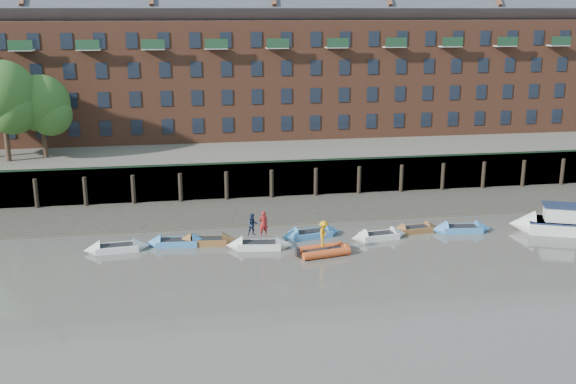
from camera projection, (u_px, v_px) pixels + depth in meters
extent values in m
plane|color=#5C574F|center=(357.00, 295.00, 39.63)|extent=(220.00, 220.00, 0.00)
cube|color=#3D382F|center=(301.00, 209.00, 56.76)|extent=(110.00, 8.00, 0.50)
cube|color=#4C4336|center=(309.00, 221.00, 53.53)|extent=(110.00, 1.60, 0.10)
cube|color=#2D2A26|center=(293.00, 178.00, 60.53)|extent=(110.00, 0.80, 3.20)
cylinder|color=black|center=(36.00, 194.00, 56.51)|extent=(0.36, 0.36, 2.60)
cylinder|color=black|center=(85.00, 192.00, 57.15)|extent=(0.36, 0.36, 2.60)
cylinder|color=black|center=(133.00, 190.00, 57.78)|extent=(0.36, 0.36, 2.60)
cylinder|color=black|center=(180.00, 188.00, 58.41)|extent=(0.36, 0.36, 2.60)
cylinder|color=black|center=(227.00, 186.00, 59.04)|extent=(0.36, 0.36, 2.60)
cylinder|color=black|center=(272.00, 184.00, 59.68)|extent=(0.36, 0.36, 2.60)
cylinder|color=black|center=(316.00, 182.00, 60.31)|extent=(0.36, 0.36, 2.60)
cylinder|color=black|center=(359.00, 181.00, 60.94)|extent=(0.36, 0.36, 2.60)
cylinder|color=black|center=(401.00, 179.00, 61.57)|extent=(0.36, 0.36, 2.60)
cylinder|color=black|center=(443.00, 177.00, 62.20)|extent=(0.36, 0.36, 2.60)
cylinder|color=black|center=(483.00, 175.00, 62.84)|extent=(0.36, 0.36, 2.60)
cylinder|color=black|center=(523.00, 174.00, 63.47)|extent=(0.36, 0.36, 2.60)
cylinder|color=black|center=(562.00, 172.00, 64.10)|extent=(0.36, 0.36, 2.60)
cube|color=#264C2D|center=(293.00, 161.00, 59.81)|extent=(110.00, 0.06, 0.10)
cube|color=#5E594D|center=(271.00, 148.00, 73.48)|extent=(110.00, 28.00, 3.20)
cube|color=brown|center=(270.00, 77.00, 72.44)|extent=(80.00, 10.00, 12.00)
cube|color=#42444C|center=(269.00, 8.00, 70.55)|extent=(80.60, 15.56, 15.56)
cube|color=black|center=(9.00, 131.00, 64.65)|extent=(1.10, 0.12, 1.50)
cube|color=black|center=(42.00, 130.00, 65.12)|extent=(1.10, 0.12, 1.50)
cube|color=black|center=(74.00, 129.00, 65.60)|extent=(1.10, 0.12, 1.50)
cube|color=black|center=(106.00, 128.00, 66.07)|extent=(1.10, 0.12, 1.50)
cube|color=black|center=(137.00, 127.00, 66.55)|extent=(1.10, 0.12, 1.50)
cube|color=black|center=(168.00, 127.00, 67.02)|extent=(1.10, 0.12, 1.50)
cube|color=black|center=(198.00, 126.00, 67.49)|extent=(1.10, 0.12, 1.50)
cube|color=black|center=(228.00, 125.00, 67.97)|extent=(1.10, 0.12, 1.50)
cube|color=black|center=(257.00, 124.00, 68.44)|extent=(1.10, 0.12, 1.50)
cube|color=black|center=(286.00, 123.00, 68.92)|extent=(1.10, 0.12, 1.50)
cube|color=black|center=(315.00, 123.00, 69.39)|extent=(1.10, 0.12, 1.50)
cube|color=black|center=(343.00, 122.00, 69.87)|extent=(1.10, 0.12, 1.50)
cube|color=black|center=(371.00, 121.00, 70.34)|extent=(1.10, 0.12, 1.50)
cube|color=black|center=(399.00, 120.00, 70.81)|extent=(1.10, 0.12, 1.50)
cube|color=black|center=(426.00, 120.00, 71.29)|extent=(1.10, 0.12, 1.50)
cube|color=black|center=(453.00, 119.00, 71.76)|extent=(1.10, 0.12, 1.50)
cube|color=black|center=(479.00, 118.00, 72.24)|extent=(1.10, 0.12, 1.50)
cube|color=black|center=(505.00, 117.00, 72.71)|extent=(1.10, 0.12, 1.50)
cube|color=black|center=(531.00, 117.00, 73.19)|extent=(1.10, 0.12, 1.50)
cube|color=black|center=(556.00, 116.00, 73.66)|extent=(1.10, 0.12, 1.50)
cube|color=black|center=(6.00, 102.00, 63.91)|extent=(1.10, 0.12, 1.50)
cube|color=black|center=(39.00, 101.00, 64.39)|extent=(1.10, 0.12, 1.50)
cube|color=black|center=(72.00, 100.00, 64.86)|extent=(1.10, 0.12, 1.50)
cube|color=black|center=(104.00, 100.00, 65.34)|extent=(1.10, 0.12, 1.50)
cube|color=black|center=(135.00, 99.00, 65.81)|extent=(1.10, 0.12, 1.50)
cube|color=black|center=(166.00, 98.00, 66.29)|extent=(1.10, 0.12, 1.50)
cube|color=black|center=(197.00, 98.00, 66.76)|extent=(1.10, 0.12, 1.50)
cube|color=black|center=(227.00, 97.00, 67.23)|extent=(1.10, 0.12, 1.50)
cube|color=black|center=(257.00, 97.00, 67.71)|extent=(1.10, 0.12, 1.50)
cube|color=black|center=(286.00, 96.00, 68.18)|extent=(1.10, 0.12, 1.50)
cube|color=black|center=(315.00, 95.00, 68.66)|extent=(1.10, 0.12, 1.50)
cube|color=black|center=(344.00, 95.00, 69.13)|extent=(1.10, 0.12, 1.50)
cube|color=black|center=(372.00, 94.00, 69.61)|extent=(1.10, 0.12, 1.50)
cube|color=black|center=(400.00, 94.00, 70.08)|extent=(1.10, 0.12, 1.50)
cube|color=black|center=(427.00, 93.00, 70.55)|extent=(1.10, 0.12, 1.50)
cube|color=black|center=(454.00, 92.00, 71.03)|extent=(1.10, 0.12, 1.50)
cube|color=black|center=(481.00, 92.00, 71.50)|extent=(1.10, 0.12, 1.50)
cube|color=black|center=(507.00, 91.00, 71.98)|extent=(1.10, 0.12, 1.50)
cube|color=black|center=(533.00, 91.00, 72.45)|extent=(1.10, 0.12, 1.50)
cube|color=black|center=(559.00, 90.00, 72.93)|extent=(1.10, 0.12, 1.50)
cube|color=black|center=(3.00, 72.00, 63.18)|extent=(1.10, 0.12, 1.50)
cube|color=black|center=(36.00, 71.00, 63.65)|extent=(1.10, 0.12, 1.50)
cube|color=black|center=(69.00, 71.00, 64.13)|extent=(1.10, 0.12, 1.50)
cube|color=black|center=(102.00, 71.00, 64.60)|extent=(1.10, 0.12, 1.50)
cube|color=black|center=(133.00, 70.00, 65.08)|extent=(1.10, 0.12, 1.50)
cube|color=black|center=(165.00, 70.00, 65.55)|extent=(1.10, 0.12, 1.50)
cube|color=black|center=(196.00, 69.00, 66.02)|extent=(1.10, 0.12, 1.50)
cube|color=black|center=(226.00, 69.00, 66.50)|extent=(1.10, 0.12, 1.50)
cube|color=black|center=(257.00, 68.00, 66.97)|extent=(1.10, 0.12, 1.50)
cube|color=black|center=(286.00, 68.00, 67.45)|extent=(1.10, 0.12, 1.50)
cube|color=black|center=(316.00, 68.00, 67.92)|extent=(1.10, 0.12, 1.50)
cube|color=black|center=(344.00, 67.00, 68.40)|extent=(1.10, 0.12, 1.50)
cube|color=black|center=(373.00, 67.00, 68.87)|extent=(1.10, 0.12, 1.50)
cube|color=black|center=(401.00, 66.00, 69.34)|extent=(1.10, 0.12, 1.50)
cube|color=black|center=(429.00, 66.00, 69.82)|extent=(1.10, 0.12, 1.50)
cube|color=black|center=(456.00, 66.00, 70.29)|extent=(1.10, 0.12, 1.50)
cube|color=black|center=(483.00, 65.00, 70.77)|extent=(1.10, 0.12, 1.50)
cube|color=black|center=(510.00, 65.00, 71.24)|extent=(1.10, 0.12, 1.50)
cube|color=black|center=(536.00, 64.00, 71.72)|extent=(1.10, 0.12, 1.50)
cube|color=black|center=(562.00, 64.00, 72.19)|extent=(1.10, 0.12, 1.50)
cube|color=black|center=(0.00, 41.00, 62.44)|extent=(1.10, 0.12, 1.50)
cube|color=black|center=(33.00, 41.00, 62.92)|extent=(1.10, 0.12, 1.50)
cube|color=black|center=(67.00, 41.00, 63.39)|extent=(1.10, 0.12, 1.50)
cube|color=black|center=(99.00, 41.00, 63.87)|extent=(1.10, 0.12, 1.50)
cube|color=black|center=(132.00, 41.00, 64.34)|extent=(1.10, 0.12, 1.50)
cube|color=black|center=(164.00, 40.00, 64.82)|extent=(1.10, 0.12, 1.50)
cube|color=black|center=(195.00, 40.00, 65.29)|extent=(1.10, 0.12, 1.50)
cube|color=black|center=(226.00, 40.00, 65.76)|extent=(1.10, 0.12, 1.50)
cube|color=black|center=(256.00, 40.00, 66.24)|extent=(1.10, 0.12, 1.50)
cube|color=black|center=(286.00, 39.00, 66.71)|extent=(1.10, 0.12, 1.50)
cube|color=black|center=(316.00, 39.00, 67.19)|extent=(1.10, 0.12, 1.50)
cube|color=black|center=(345.00, 39.00, 67.66)|extent=(1.10, 0.12, 1.50)
cube|color=black|center=(374.00, 39.00, 68.14)|extent=(1.10, 0.12, 1.50)
cube|color=black|center=(402.00, 39.00, 68.61)|extent=(1.10, 0.12, 1.50)
cube|color=black|center=(430.00, 38.00, 69.08)|extent=(1.10, 0.12, 1.50)
cube|color=black|center=(458.00, 38.00, 69.56)|extent=(1.10, 0.12, 1.50)
cube|color=black|center=(485.00, 38.00, 70.03)|extent=(1.10, 0.12, 1.50)
cube|color=black|center=(512.00, 38.00, 70.51)|extent=(1.10, 0.12, 1.50)
cube|color=black|center=(539.00, 38.00, 70.98)|extent=(1.10, 0.12, 1.50)
cube|color=black|center=(565.00, 37.00, 71.46)|extent=(1.10, 0.12, 1.50)
cylinder|color=#3A281C|center=(6.00, 135.00, 59.44)|extent=(0.44, 0.44, 4.75)
sphere|color=#336023|center=(2.00, 95.00, 58.52)|extent=(6.08, 6.08, 6.08)
cylinder|color=#3A281C|center=(44.00, 136.00, 60.96)|extent=(0.44, 0.44, 4.00)
sphere|color=#336023|center=(41.00, 103.00, 60.19)|extent=(5.12, 5.12, 5.12)
cube|color=silver|center=(117.00, 248.00, 46.86)|extent=(3.01, 1.59, 0.45)
cone|color=silver|center=(142.00, 246.00, 47.29)|extent=(1.25, 1.41, 1.30)
cone|color=silver|center=(92.00, 250.00, 46.43)|extent=(1.25, 1.41, 1.30)
cube|color=black|center=(117.00, 245.00, 46.81)|extent=(2.50, 1.22, 0.06)
cube|color=#3D7EBA|center=(177.00, 242.00, 47.97)|extent=(2.96, 1.50, 0.45)
cone|color=#3D7EBA|center=(201.00, 242.00, 48.12)|extent=(1.21, 1.37, 1.30)
cone|color=#3D7EBA|center=(153.00, 243.00, 47.82)|extent=(1.21, 1.37, 1.30)
cube|color=black|center=(177.00, 240.00, 47.92)|extent=(2.46, 1.14, 0.06)
cube|color=brown|center=(207.00, 241.00, 48.24)|extent=(3.00, 1.58, 0.45)
cone|color=brown|center=(230.00, 241.00, 48.34)|extent=(1.24, 1.41, 1.30)
cone|color=brown|center=(183.00, 242.00, 48.13)|extent=(1.24, 1.41, 1.30)
cube|color=black|center=(207.00, 238.00, 48.18)|extent=(2.49, 1.21, 0.06)
cube|color=silver|center=(259.00, 245.00, 47.39)|extent=(3.17, 1.75, 0.47)
cone|color=silver|center=(284.00, 245.00, 47.44)|extent=(1.35, 1.51, 1.36)
cone|color=silver|center=(234.00, 245.00, 47.34)|extent=(1.35, 1.51, 1.36)
cube|color=black|center=(259.00, 242.00, 47.33)|extent=(2.63, 1.35, 0.06)
cube|color=#3D7EBA|center=(311.00, 234.00, 49.73)|extent=(3.19, 1.89, 0.47)
cone|color=#3D7EBA|center=(333.00, 231.00, 50.32)|extent=(1.40, 1.55, 1.35)
cone|color=#3D7EBA|center=(289.00, 237.00, 49.14)|extent=(1.40, 1.55, 1.35)
cube|color=black|center=(311.00, 231.00, 49.67)|extent=(2.64, 1.47, 0.06)
cube|color=silver|center=(379.00, 236.00, 49.38)|extent=(2.93, 1.60, 0.44)
cone|color=silver|center=(399.00, 234.00, 49.83)|extent=(1.24, 1.39, 1.26)
cone|color=silver|center=(358.00, 238.00, 48.93)|extent=(1.24, 1.39, 1.26)
cube|color=black|center=(379.00, 233.00, 49.33)|extent=(2.43, 1.23, 0.06)
cube|color=brown|center=(415.00, 229.00, 50.89)|extent=(2.71, 1.50, 0.40)
cone|color=brown|center=(433.00, 228.00, 51.32)|extent=(1.15, 1.29, 1.17)
cone|color=brown|center=(397.00, 231.00, 50.47)|extent=(1.15, 1.29, 1.17)
cube|color=black|center=(415.00, 227.00, 50.85)|extent=(2.25, 1.15, 0.06)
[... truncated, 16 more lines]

